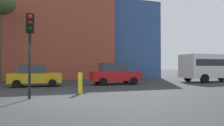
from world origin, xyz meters
name	(u,v)px	position (x,y,z in m)	size (l,w,h in m)	color
ground_plane	(52,100)	(0.00, 0.00, 0.00)	(200.00, 200.00, 0.00)	#2D3033
building_backdrop	(39,39)	(-1.31, 19.55, 5.24)	(31.74, 10.87, 12.35)	#9E4733
parked_car_2	(35,76)	(-1.11, 7.06, 0.82)	(3.80, 1.87, 1.65)	gold
parked_car_3	(115,74)	(5.32, 7.06, 0.90)	(4.19, 2.05, 1.81)	red
white_bus	(213,66)	(15.93, 6.96, 1.62)	(6.80, 2.62, 2.72)	white
traffic_light_island	(30,36)	(-0.99, 0.63, 2.92)	(0.38, 0.38, 3.97)	black
bollard_yellow_0	(80,83)	(1.53, 1.76, 0.58)	(0.24, 0.24, 1.17)	yellow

